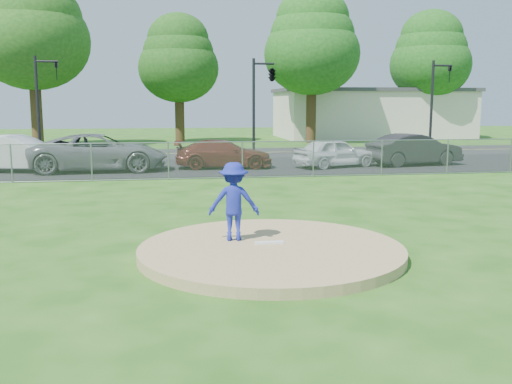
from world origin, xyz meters
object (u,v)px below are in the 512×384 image
at_px(tree_far_right, 431,55).
at_px(traffic_signal_left, 42,97).
at_px(traffic_cone, 43,164).
at_px(parked_car_pearl, 335,153).
at_px(tree_left, 31,26).
at_px(parked_car_charcoal, 414,149).
at_px(parked_car_white, 18,153).
at_px(tree_right, 312,41).
at_px(traffic_signal_right, 436,98).
at_px(pitcher, 234,201).
at_px(traffic_signal_center, 270,76).
at_px(parked_car_gray, 99,152).
at_px(parked_car_darkred, 224,154).
at_px(commercial_building, 371,113).
at_px(tree_center, 178,58).

height_order(tree_far_right, traffic_signal_left, tree_far_right).
bearing_deg(traffic_cone, parked_car_pearl, -1.21).
bearing_deg(tree_left, parked_car_charcoal, -36.21).
relative_size(tree_left, parked_car_white, 2.52).
relative_size(tree_right, traffic_signal_right, 2.08).
distance_m(tree_left, parked_car_charcoal, 27.17).
relative_size(pitcher, traffic_cone, 2.47).
height_order(tree_right, parked_car_charcoal, tree_right).
bearing_deg(parked_car_charcoal, traffic_signal_center, 33.41).
distance_m(tree_right, traffic_cone, 24.40).
bearing_deg(traffic_cone, traffic_signal_right, 16.22).
height_order(tree_far_right, traffic_signal_center, tree_far_right).
bearing_deg(tree_left, traffic_signal_center, -31.02).
xyz_separation_m(tree_right, traffic_cone, (-16.58, -16.35, -7.31)).
bearing_deg(tree_left, parked_car_pearl, -42.71).
xyz_separation_m(tree_far_right, parked_car_gray, (-25.08, -19.55, -6.21)).
xyz_separation_m(tree_far_right, parked_car_darkred, (-19.39, -19.25, -6.38)).
height_order(pitcher, traffic_cone, pitcher).
bearing_deg(traffic_signal_left, parked_car_charcoal, -18.85).
xyz_separation_m(traffic_signal_left, traffic_signal_right, (23.00, 0.00, 0.00)).
distance_m(commercial_building, parked_car_pearl, 24.81).
height_order(tree_right, tree_far_right, tree_right).
bearing_deg(tree_center, tree_left, -163.30).
xyz_separation_m(tree_right, parked_car_charcoal, (1.08, -16.43, -6.87)).
bearing_deg(traffic_signal_right, tree_left, 160.37).
height_order(traffic_signal_right, parked_car_darkred, traffic_signal_right).
height_order(commercial_building, parked_car_white, commercial_building).
height_order(parked_car_pearl, parked_car_charcoal, parked_car_charcoal).
bearing_deg(tree_left, commercial_building, 14.53).
height_order(traffic_cone, parked_car_darkred, parked_car_darkred).
distance_m(tree_far_right, parked_car_white, 35.08).
height_order(traffic_cone, parked_car_pearl, parked_car_pearl).
distance_m(traffic_signal_left, traffic_signal_center, 12.79).
xyz_separation_m(commercial_building, tree_center, (-17.00, -4.00, 4.31)).
bearing_deg(traffic_signal_right, parked_car_darkred, -155.38).
bearing_deg(traffic_signal_right, traffic_signal_center, -180.00).
bearing_deg(traffic_signal_left, commercial_building, 32.87).
bearing_deg(traffic_cone, traffic_signal_center, 28.78).
bearing_deg(traffic_signal_right, traffic_cone, -163.78).
height_order(tree_right, pitcher, tree_right).
bearing_deg(tree_far_right, pitcher, -121.05).
distance_m(tree_center, parked_car_white, 20.55).
xyz_separation_m(tree_far_right, traffic_cone, (-27.58, -19.35, -6.72)).
xyz_separation_m(commercial_building, parked_car_gray, (-21.08, -22.55, -1.31)).
distance_m(commercial_building, parked_car_charcoal, 23.24).
height_order(traffic_signal_left, pitcher, traffic_signal_left).
relative_size(tree_left, traffic_signal_right, 2.24).
relative_size(traffic_signal_left, traffic_cone, 8.37).
bearing_deg(parked_car_pearl, tree_center, 2.53).
xyz_separation_m(traffic_signal_right, traffic_cone, (-21.82, -6.35, -3.02)).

